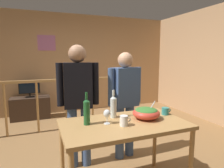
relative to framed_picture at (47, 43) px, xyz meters
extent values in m
plane|color=olive|center=(0.63, -2.56, -1.85)|extent=(7.44, 7.44, 0.00)
cube|color=tan|center=(0.63, 0.06, -0.54)|extent=(5.72, 0.10, 2.63)
cube|color=tan|center=(3.49, -1.78, -0.54)|extent=(0.10, 3.93, 2.63)
cube|color=#AA6497|center=(0.00, 0.00, 0.00)|extent=(0.43, 0.03, 0.38)
cylinder|color=#B2844C|center=(-0.86, -1.29, -1.35)|extent=(0.04, 0.04, 1.01)
cylinder|color=#B2844C|center=(-0.29, -1.29, -1.35)|extent=(0.04, 0.04, 1.01)
cylinder|color=#B2844C|center=(0.27, -1.29, -1.35)|extent=(0.04, 0.04, 1.01)
cylinder|color=#B2844C|center=(0.83, -1.29, -1.35)|extent=(0.04, 0.04, 1.01)
cylinder|color=#B2844C|center=(1.40, -1.29, -1.35)|extent=(0.04, 0.04, 1.01)
cube|color=#B2844C|center=(-0.29, -1.29, -0.82)|extent=(3.46, 0.07, 0.05)
cube|color=#B2844C|center=(1.40, -1.29, -1.30)|extent=(0.10, 0.10, 1.11)
cube|color=#38281E|center=(-0.46, -0.29, -1.59)|extent=(0.90, 0.40, 0.53)
cube|color=black|center=(-0.46, -0.29, -1.31)|extent=(0.20, 0.12, 0.02)
cylinder|color=black|center=(-0.46, -0.29, -1.26)|extent=(0.03, 0.03, 0.08)
cube|color=black|center=(-0.46, -0.32, -1.07)|extent=(0.47, 0.06, 0.29)
cube|color=black|center=(-0.46, -0.35, -1.07)|extent=(0.43, 0.01, 0.26)
cube|color=#B2844C|center=(0.58, -3.47, -1.06)|extent=(1.33, 0.75, 0.04)
cylinder|color=#B2844C|center=(1.20, -3.81, -1.46)|extent=(0.05, 0.05, 0.78)
cylinder|color=#B2844C|center=(-0.05, -3.13, -1.46)|extent=(0.05, 0.05, 0.78)
cylinder|color=#B2844C|center=(1.20, -3.13, -1.46)|extent=(0.05, 0.05, 0.78)
ellipsoid|color=#CC3D2D|center=(0.86, -3.44, -0.97)|extent=(0.31, 0.31, 0.13)
ellipsoid|color=#38702D|center=(0.86, -3.44, -0.94)|extent=(0.25, 0.25, 0.06)
cylinder|color=silver|center=(0.92, -3.44, -0.92)|extent=(0.12, 0.01, 0.16)
cylinder|color=silver|center=(0.39, -3.44, -1.03)|extent=(0.07, 0.07, 0.01)
cylinder|color=silver|center=(0.39, -3.44, -0.99)|extent=(0.01, 0.01, 0.07)
ellipsoid|color=silver|center=(0.39, -3.44, -0.92)|extent=(0.08, 0.08, 0.08)
cylinder|color=#1E5628|center=(0.19, -3.38, -0.91)|extent=(0.07, 0.07, 0.24)
cone|color=#1E5628|center=(0.19, -3.38, -0.78)|extent=(0.07, 0.07, 0.03)
cylinder|color=#1E5628|center=(0.19, -3.38, -0.73)|extent=(0.03, 0.03, 0.07)
cylinder|color=silver|center=(0.53, -3.27, -0.92)|extent=(0.07, 0.07, 0.22)
cone|color=silver|center=(0.53, -3.27, -0.80)|extent=(0.07, 0.07, 0.03)
cylinder|color=silver|center=(0.53, -3.27, -0.75)|extent=(0.03, 0.03, 0.07)
cylinder|color=teal|center=(1.16, -3.39, -0.99)|extent=(0.09, 0.09, 0.09)
torus|color=teal|center=(1.22, -3.39, -0.99)|extent=(0.05, 0.01, 0.05)
cylinder|color=white|center=(0.53, -3.56, -0.98)|extent=(0.08, 0.08, 0.11)
torus|color=white|center=(0.59, -3.56, -0.98)|extent=(0.05, 0.01, 0.05)
cylinder|color=#3D5684|center=(0.32, -2.77, -1.43)|extent=(0.13, 0.13, 0.84)
cylinder|color=#3D5684|center=(0.14, -2.74, -1.43)|extent=(0.13, 0.13, 0.84)
cube|color=black|center=(0.23, -2.75, -0.72)|extent=(0.40, 0.28, 0.60)
cylinder|color=black|center=(0.46, -2.79, -0.70)|extent=(0.09, 0.09, 0.57)
cylinder|color=black|center=(0.00, -2.72, -0.70)|extent=(0.09, 0.09, 0.57)
sphere|color=#A37556|center=(0.23, -2.75, -0.30)|extent=(0.23, 0.23, 0.23)
cylinder|color=#3D5684|center=(1.01, -2.74, -1.46)|extent=(0.13, 0.13, 0.79)
cylinder|color=#3D5684|center=(0.83, -2.77, -1.46)|extent=(0.13, 0.13, 0.79)
cube|color=#3D5684|center=(0.92, -2.75, -0.78)|extent=(0.40, 0.28, 0.56)
cylinder|color=#3D5684|center=(1.15, -2.72, -0.76)|extent=(0.09, 0.09, 0.53)
cylinder|color=#3D5684|center=(0.69, -2.79, -0.76)|extent=(0.09, 0.09, 0.53)
sphere|color=tan|center=(0.92, -2.75, -0.39)|extent=(0.22, 0.22, 0.22)
camera|label=1|loc=(-0.26, -5.26, -0.33)|focal=30.84mm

